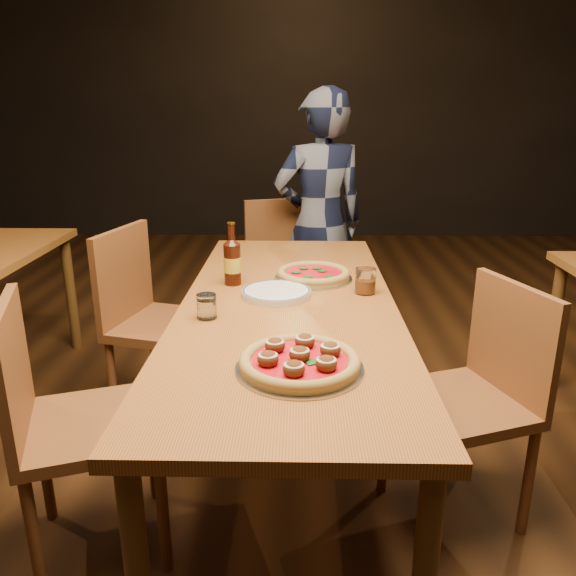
{
  "coord_description": "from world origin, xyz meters",
  "views": [
    {
      "loc": [
        0.04,
        -1.99,
        1.45
      ],
      "look_at": [
        0.0,
        -0.05,
        0.82
      ],
      "focal_mm": 35.0,
      "sensor_mm": 36.0,
      "label": 1
    }
  ],
  "objects_px": {
    "table_main": "(288,319)",
    "beer_bottle": "(232,263)",
    "plate_stack": "(276,293)",
    "diner": "(320,224)",
    "pizza_margherita": "(313,274)",
    "chair_main_nw": "(92,423)",
    "amber_glass": "(365,281)",
    "chair_main_e": "(458,402)",
    "chair_end": "(288,275)",
    "chair_main_sw": "(167,324)",
    "water_glass": "(207,306)",
    "pizza_meatball": "(300,361)"
  },
  "relations": [
    {
      "from": "table_main",
      "to": "beer_bottle",
      "type": "relative_size",
      "value": 7.93
    },
    {
      "from": "plate_stack",
      "to": "diner",
      "type": "bearing_deg",
      "value": 80.57
    },
    {
      "from": "table_main",
      "to": "plate_stack",
      "type": "bearing_deg",
      "value": 127.14
    },
    {
      "from": "table_main",
      "to": "pizza_margherita",
      "type": "relative_size",
      "value": 6.06
    },
    {
      "from": "pizza_margherita",
      "to": "chair_main_nw",
      "type": "bearing_deg",
      "value": -136.07
    },
    {
      "from": "plate_stack",
      "to": "amber_glass",
      "type": "bearing_deg",
      "value": 7.47
    },
    {
      "from": "table_main",
      "to": "amber_glass",
      "type": "relative_size",
      "value": 19.89
    },
    {
      "from": "plate_stack",
      "to": "table_main",
      "type": "bearing_deg",
      "value": -52.86
    },
    {
      "from": "plate_stack",
      "to": "chair_main_e",
      "type": "bearing_deg",
      "value": -23.72
    },
    {
      "from": "plate_stack",
      "to": "beer_bottle",
      "type": "bearing_deg",
      "value": 140.9
    },
    {
      "from": "chair_main_e",
      "to": "chair_end",
      "type": "relative_size",
      "value": 0.97
    },
    {
      "from": "table_main",
      "to": "chair_end",
      "type": "relative_size",
      "value": 2.12
    },
    {
      "from": "chair_main_sw",
      "to": "amber_glass",
      "type": "height_order",
      "value": "chair_main_sw"
    },
    {
      "from": "chair_main_e",
      "to": "pizza_margherita",
      "type": "distance_m",
      "value": 0.79
    },
    {
      "from": "table_main",
      "to": "water_glass",
      "type": "height_order",
      "value": "water_glass"
    },
    {
      "from": "chair_main_sw",
      "to": "water_glass",
      "type": "bearing_deg",
      "value": -139.68
    },
    {
      "from": "table_main",
      "to": "diner",
      "type": "xyz_separation_m",
      "value": [
        0.16,
        1.32,
        0.1
      ]
    },
    {
      "from": "pizza_margherita",
      "to": "beer_bottle",
      "type": "distance_m",
      "value": 0.35
    },
    {
      "from": "amber_glass",
      "to": "diner",
      "type": "height_order",
      "value": "diner"
    },
    {
      "from": "diner",
      "to": "chair_main_nw",
      "type": "bearing_deg",
      "value": 48.21
    },
    {
      "from": "amber_glass",
      "to": "diner",
      "type": "distance_m",
      "value": 1.22
    },
    {
      "from": "chair_end",
      "to": "diner",
      "type": "xyz_separation_m",
      "value": [
        0.19,
        0.04,
        0.31
      ]
    },
    {
      "from": "chair_main_nw",
      "to": "chair_main_sw",
      "type": "height_order",
      "value": "chair_main_sw"
    },
    {
      "from": "chair_main_e",
      "to": "plate_stack",
      "type": "relative_size",
      "value": 3.45
    },
    {
      "from": "pizza_meatball",
      "to": "pizza_margherita",
      "type": "relative_size",
      "value": 1.09
    },
    {
      "from": "beer_bottle",
      "to": "diner",
      "type": "distance_m",
      "value": 1.18
    },
    {
      "from": "chair_end",
      "to": "pizza_meatball",
      "type": "xyz_separation_m",
      "value": [
        0.07,
        -1.86,
        0.3
      ]
    },
    {
      "from": "beer_bottle",
      "to": "water_glass",
      "type": "height_order",
      "value": "beer_bottle"
    },
    {
      "from": "plate_stack",
      "to": "diner",
      "type": "height_order",
      "value": "diner"
    },
    {
      "from": "pizza_meatball",
      "to": "diner",
      "type": "height_order",
      "value": "diner"
    },
    {
      "from": "chair_main_e",
      "to": "pizza_margherita",
      "type": "relative_size",
      "value": 2.77
    },
    {
      "from": "table_main",
      "to": "diner",
      "type": "relative_size",
      "value": 1.28
    },
    {
      "from": "chair_main_sw",
      "to": "chair_main_e",
      "type": "bearing_deg",
      "value": -104.8
    },
    {
      "from": "water_glass",
      "to": "diner",
      "type": "relative_size",
      "value": 0.05
    },
    {
      "from": "water_glass",
      "to": "pizza_margherita",
      "type": "bearing_deg",
      "value": 50.99
    },
    {
      "from": "pizza_meatball",
      "to": "beer_bottle",
      "type": "relative_size",
      "value": 1.43
    },
    {
      "from": "chair_main_sw",
      "to": "plate_stack",
      "type": "height_order",
      "value": "chair_main_sw"
    },
    {
      "from": "amber_glass",
      "to": "diner",
      "type": "bearing_deg",
      "value": 96.47
    },
    {
      "from": "pizza_margherita",
      "to": "plate_stack",
      "type": "height_order",
      "value": "pizza_margherita"
    },
    {
      "from": "chair_main_sw",
      "to": "plate_stack",
      "type": "relative_size",
      "value": 3.64
    },
    {
      "from": "pizza_margherita",
      "to": "water_glass",
      "type": "distance_m",
      "value": 0.6
    },
    {
      "from": "amber_glass",
      "to": "chair_end",
      "type": "bearing_deg",
      "value": 105.47
    },
    {
      "from": "pizza_margherita",
      "to": "diner",
      "type": "xyz_separation_m",
      "value": [
        0.06,
        1.03,
        0.01
      ]
    },
    {
      "from": "chair_main_e",
      "to": "chair_end",
      "type": "height_order",
      "value": "chair_end"
    },
    {
      "from": "pizza_margherita",
      "to": "table_main",
      "type": "bearing_deg",
      "value": -109.05
    },
    {
      "from": "chair_main_nw",
      "to": "chair_main_e",
      "type": "xyz_separation_m",
      "value": [
        1.23,
        0.19,
        -0.01
      ]
    },
    {
      "from": "plate_stack",
      "to": "beer_bottle",
      "type": "height_order",
      "value": "beer_bottle"
    },
    {
      "from": "chair_main_nw",
      "to": "pizza_meatball",
      "type": "xyz_separation_m",
      "value": [
        0.67,
        -0.16,
        0.3
      ]
    },
    {
      "from": "table_main",
      "to": "chair_main_e",
      "type": "xyz_separation_m",
      "value": [
        0.6,
        -0.22,
        -0.22
      ]
    },
    {
      "from": "chair_end",
      "to": "pizza_margherita",
      "type": "bearing_deg",
      "value": -99.79
    }
  ]
}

